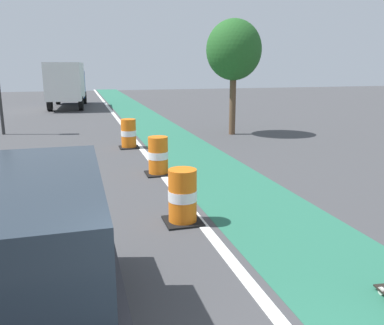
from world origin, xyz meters
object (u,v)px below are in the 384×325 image
(traffic_barrel_mid, at_px, (158,156))
(delivery_truck_down_block, at_px, (67,82))
(traffic_barrel_front, at_px, (183,197))
(street_tree_sidewalk, at_px, (234,50))
(traffic_barrel_back, at_px, (129,134))
(parked_suv_nearest, at_px, (21,277))

(traffic_barrel_mid, height_order, delivery_truck_down_block, delivery_truck_down_block)
(traffic_barrel_front, height_order, delivery_truck_down_block, delivery_truck_down_block)
(street_tree_sidewalk, bearing_deg, traffic_barrel_back, -159.61)
(traffic_barrel_back, distance_m, street_tree_sidewalk, 6.08)
(parked_suv_nearest, xyz_separation_m, delivery_truck_down_block, (0.03, 27.37, 0.81))
(traffic_barrel_back, distance_m, delivery_truck_down_block, 16.42)
(parked_suv_nearest, relative_size, delivery_truck_down_block, 0.59)
(traffic_barrel_front, relative_size, street_tree_sidewalk, 0.22)
(delivery_truck_down_block, height_order, street_tree_sidewalk, street_tree_sidewalk)
(traffic_barrel_front, height_order, street_tree_sidewalk, street_tree_sidewalk)
(traffic_barrel_back, bearing_deg, traffic_barrel_mid, -85.33)
(parked_suv_nearest, bearing_deg, traffic_barrel_back, 77.71)
(delivery_truck_down_block, bearing_deg, traffic_barrel_front, -84.07)
(traffic_barrel_mid, distance_m, delivery_truck_down_block, 20.46)
(traffic_barrel_mid, xyz_separation_m, traffic_barrel_back, (-0.33, 4.05, 0.00))
(traffic_barrel_mid, xyz_separation_m, delivery_truck_down_block, (-2.74, 20.23, 1.31))
(traffic_barrel_back, height_order, delivery_truck_down_block, delivery_truck_down_block)
(street_tree_sidewalk, bearing_deg, delivery_truck_down_block, 116.88)
(traffic_barrel_front, xyz_separation_m, street_tree_sidewalk, (4.80, 9.58, 3.14))
(parked_suv_nearest, height_order, delivery_truck_down_block, delivery_truck_down_block)
(traffic_barrel_front, height_order, traffic_barrel_mid, same)
(street_tree_sidewalk, bearing_deg, traffic_barrel_mid, -127.83)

